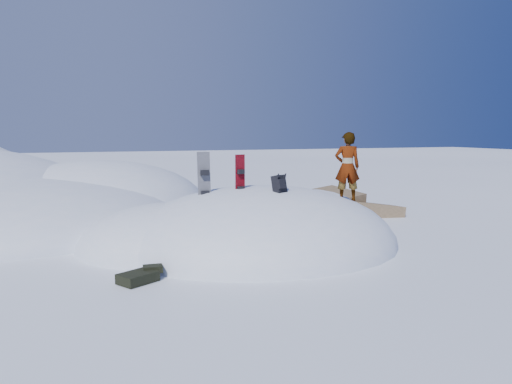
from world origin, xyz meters
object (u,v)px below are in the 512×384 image
object	(u,v)px
snowboard_red	(240,182)
snowboard_dark	(204,185)
backpack	(279,184)
person	(347,167)

from	to	relation	value
snowboard_red	snowboard_dark	bearing A→B (deg)	152.09
backpack	person	xyz separation A→B (m)	(2.10, 0.49, 0.31)
snowboard_red	backpack	world-z (taller)	snowboard_red
snowboard_red	person	world-z (taller)	person
snowboard_dark	person	bearing A→B (deg)	-3.99
snowboard_red	snowboard_dark	xyz separation A→B (m)	(-0.83, 0.23, -0.07)
snowboard_dark	person	size ratio (longest dim) A/B	0.93
snowboard_red	backpack	size ratio (longest dim) A/B	2.81
snowboard_dark	backpack	xyz separation A→B (m)	(1.58, -0.87, 0.06)
backpack	snowboard_dark	bearing A→B (deg)	126.33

